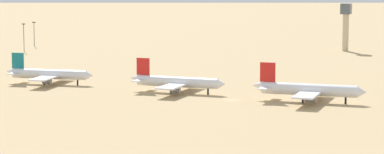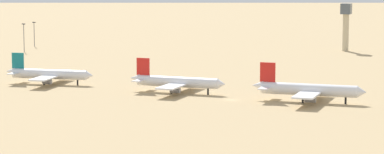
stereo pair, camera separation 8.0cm
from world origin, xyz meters
name	(u,v)px [view 1 (the left image)]	position (x,y,z in m)	size (l,w,h in m)	color
ground	(231,100)	(0.00, 0.00, 0.00)	(4000.00, 4000.00, 0.00)	tan
parked_jet_teal_2	(49,74)	(-77.10, 12.62, 3.85)	(35.56, 30.13, 11.74)	white
parked_jet_red_3	(176,82)	(-23.35, 8.90, 3.94)	(36.28, 30.33, 12.03)	white
parked_jet_red_4	(308,90)	(25.16, 4.80, 4.19)	(38.65, 32.42, 12.78)	white
control_tower	(346,22)	(4.18, 177.85, 14.91)	(5.20, 5.20, 24.70)	#C6B793
light_pole_west	(34,32)	(-160.32, 142.62, 7.93)	(1.80, 0.50, 13.50)	#59595E
light_pole_mid	(24,35)	(-150.11, 115.13, 8.53)	(1.80, 0.50, 14.68)	#59595E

